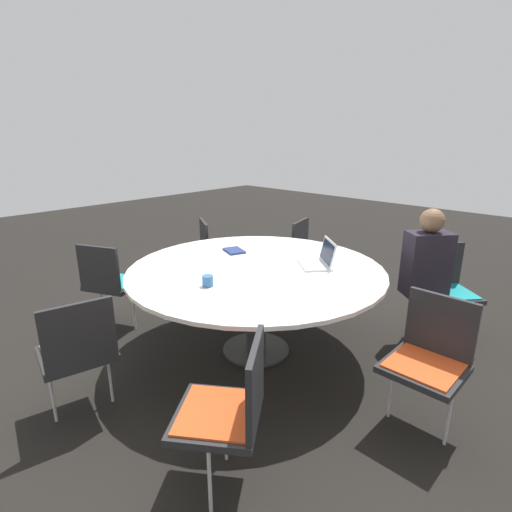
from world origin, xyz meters
name	(u,v)px	position (x,y,z in m)	size (l,w,h in m)	color
ground_plane	(256,350)	(0.00, 0.00, 0.00)	(16.00, 16.00, 0.00)	black
conference_table	(256,278)	(0.00, 0.00, 0.66)	(2.07, 2.07, 0.75)	#333333
chair_0	(445,284)	(-1.34, 1.05, 0.52)	(0.61, 0.61, 0.86)	#262628
chair_1	(310,252)	(-1.34, -0.42, 0.52)	(0.53, 0.52, 0.86)	#262628
chair_2	(216,250)	(-0.64, -1.25, 0.52)	(0.58, 0.59, 0.86)	#262628
chair_3	(110,279)	(0.65, -1.24, 0.52)	(0.57, 0.58, 0.86)	#262628
chair_4	(78,348)	(1.38, -0.23, 0.52)	(0.52, 0.50, 0.86)	#262628
chair_5	(230,405)	(1.10, 0.86, 0.52)	(0.60, 0.60, 0.86)	#262628
chair_6	(429,354)	(-0.06, 1.40, 0.52)	(0.42, 0.44, 0.86)	#262628
person_0	(427,267)	(-1.10, 0.96, 0.71)	(0.42, 0.40, 1.21)	#231E28
laptop	(320,259)	(-0.40, 0.34, 0.81)	(0.39, 0.40, 0.21)	silver
spiral_notebook	(234,251)	(-0.19, -0.46, 0.76)	(0.22, 0.25, 0.02)	navy
coffee_cup	(208,281)	(0.53, 0.03, 0.79)	(0.08, 0.08, 0.08)	#33669E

